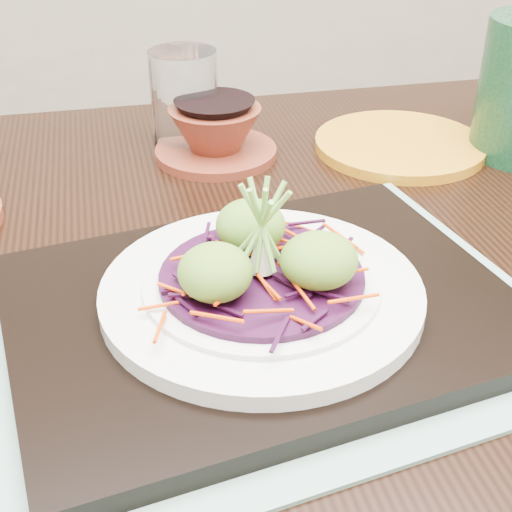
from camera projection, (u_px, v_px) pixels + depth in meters
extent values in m
cube|color=black|center=(284.00, 290.00, 0.62)|extent=(1.33, 0.89, 0.04)
cube|color=gray|center=(261.00, 319.00, 0.55)|extent=(0.48, 0.40, 0.00)
cube|color=black|center=(261.00, 308.00, 0.54)|extent=(0.41, 0.34, 0.02)
cylinder|color=silver|center=(262.00, 292.00, 0.53)|extent=(0.24, 0.24, 0.01)
cylinder|color=silver|center=(262.00, 283.00, 0.53)|extent=(0.18, 0.18, 0.01)
cylinder|color=#320A2A|center=(262.00, 277.00, 0.53)|extent=(0.15, 0.15, 0.01)
ellipsoid|color=#598227|center=(216.00, 273.00, 0.49)|extent=(0.06, 0.06, 0.04)
ellipsoid|color=#598227|center=(319.00, 261.00, 0.50)|extent=(0.06, 0.06, 0.04)
ellipsoid|color=#598227|center=(251.00, 226.00, 0.55)|extent=(0.06, 0.06, 0.04)
cylinder|color=white|center=(184.00, 99.00, 0.81)|extent=(0.10, 0.10, 0.11)
cylinder|color=maroon|center=(216.00, 152.00, 0.81)|extent=(0.16, 0.16, 0.01)
cylinder|color=#BA7514|center=(400.00, 145.00, 0.83)|extent=(0.21, 0.21, 0.01)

